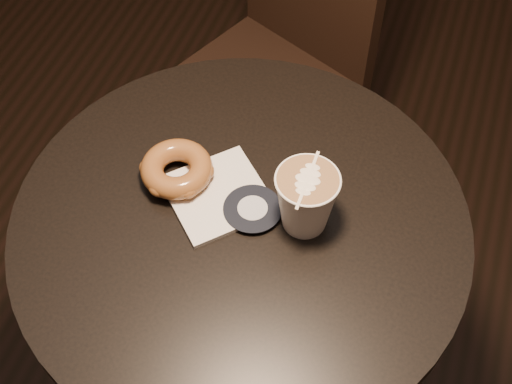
% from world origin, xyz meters
% --- Properties ---
extents(cafe_table, '(0.70, 0.70, 0.75)m').
position_xyz_m(cafe_table, '(0.00, 0.00, 0.55)').
color(cafe_table, black).
rests_on(cafe_table, ground).
extents(chair, '(0.49, 0.49, 0.94)m').
position_xyz_m(chair, '(-0.13, 0.66, 0.52)').
color(chair, black).
rests_on(chair, ground).
extents(pastry_bag, '(0.20, 0.20, 0.01)m').
position_xyz_m(pastry_bag, '(-0.05, 0.03, 0.75)').
color(pastry_bag, silver).
rests_on(pastry_bag, cafe_table).
extents(doughnut, '(0.11, 0.11, 0.04)m').
position_xyz_m(doughnut, '(-0.12, 0.04, 0.78)').
color(doughnut, brown).
rests_on(doughnut, pastry_bag).
extents(latte_cup, '(0.10, 0.10, 0.11)m').
position_xyz_m(latte_cup, '(0.09, 0.03, 0.80)').
color(latte_cup, white).
rests_on(latte_cup, cafe_table).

